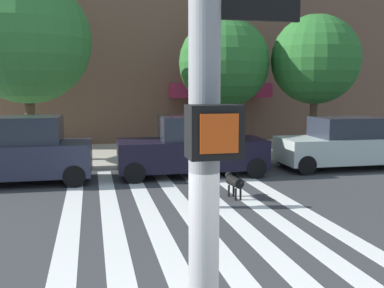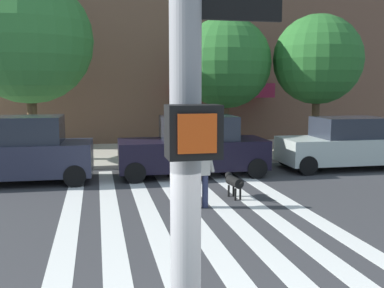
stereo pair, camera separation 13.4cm
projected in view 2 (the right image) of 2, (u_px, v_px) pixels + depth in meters
The scene contains 11 objects.
ground_plane at pixel (145, 224), 9.51m from camera, with size 160.00×160.00×0.00m, color #353538.
sidewalk_far at pixel (121, 154), 18.67m from camera, with size 80.00×6.00×0.15m, color #B6AD9C.
crosswalk_stripes at pixel (194, 221), 9.74m from camera, with size 5.85×12.34×0.01m.
parked_car_behind_first at pixel (21, 152), 13.43m from camera, with size 4.43×2.10×2.06m.
parked_car_third_in_line at pixel (194, 147), 14.58m from camera, with size 4.94×2.11×1.99m.
parked_car_fourth_in_line at pixel (345, 144), 15.78m from camera, with size 4.65×2.07×1.86m.
street_tree_nearest at pixel (29, 40), 16.43m from camera, with size 4.79×4.79×6.94m.
street_tree_middle at pixel (226, 63), 18.27m from camera, with size 3.80×3.80×5.68m.
street_tree_further at pixel (318, 60), 18.20m from camera, with size 3.71×3.71×5.77m.
pedestrian_dog_walker at pixel (201, 171), 10.67m from camera, with size 0.71×0.29×1.64m.
dog_on_leash at pixel (234, 182), 11.67m from camera, with size 0.34×1.00×0.65m.
Camera 2 is at (-0.97, -2.73, 2.99)m, focal length 40.94 mm.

